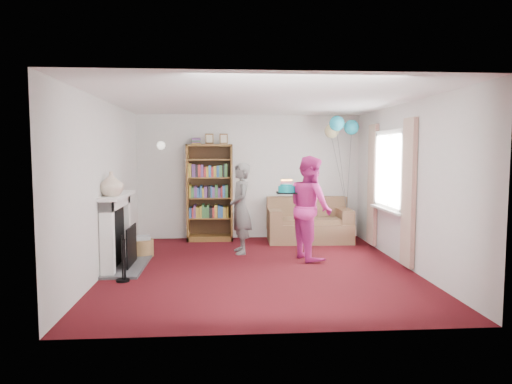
{
  "coord_description": "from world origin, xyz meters",
  "views": [
    {
      "loc": [
        -0.53,
        -6.74,
        1.75
      ],
      "look_at": [
        -0.0,
        0.6,
        1.1
      ],
      "focal_mm": 32.0,
      "sensor_mm": 36.0,
      "label": 1
    }
  ],
  "objects": [
    {
      "name": "bookcase",
      "position": [
        -0.8,
        2.3,
        0.93
      ],
      "size": [
        0.9,
        0.42,
        2.11
      ],
      "color": "#472B14",
      "rests_on": "ground"
    },
    {
      "name": "person_striped",
      "position": [
        -0.24,
        1.06,
        0.78
      ],
      "size": [
        0.45,
        0.62,
        1.56
      ],
      "primitive_type": "imported",
      "rotation": [
        0.0,
        0.0,
        -1.43
      ],
      "color": "black",
      "rests_on": "ground"
    },
    {
      "name": "person_magenta",
      "position": [
        0.89,
        0.57,
        0.85
      ],
      "size": [
        0.83,
        0.96,
        1.69
      ],
      "primitive_type": "imported",
      "rotation": [
        0.0,
        0.0,
        1.82
      ],
      "color": "#BB2579",
      "rests_on": "ground"
    },
    {
      "name": "wall_left",
      "position": [
        -2.26,
        0.0,
        1.25
      ],
      "size": [
        0.02,
        5.0,
        2.5
      ],
      "primitive_type": "cube",
      "color": "silver",
      "rests_on": "ground"
    },
    {
      "name": "birthday_cake",
      "position": [
        0.49,
        0.57,
        1.15
      ],
      "size": [
        0.33,
        0.33,
        0.22
      ],
      "rotation": [
        0.0,
        0.0,
        -0.07
      ],
      "color": "black",
      "rests_on": "ground"
    },
    {
      "name": "ground",
      "position": [
        0.0,
        0.0,
        0.0
      ],
      "size": [
        5.0,
        5.0,
        0.0
      ],
      "primitive_type": "plane",
      "color": "#37080A",
      "rests_on": "ground"
    },
    {
      "name": "wall_right",
      "position": [
        2.26,
        0.0,
        1.25
      ],
      "size": [
        0.02,
        5.0,
        2.5
      ],
      "primitive_type": "cube",
      "color": "silver",
      "rests_on": "ground"
    },
    {
      "name": "ceiling",
      "position": [
        0.0,
        0.0,
        2.5
      ],
      "size": [
        4.5,
        5.0,
        0.01
      ],
      "primitive_type": "cube",
      "color": "white",
      "rests_on": "wall_back"
    },
    {
      "name": "wall_sconce",
      "position": [
        -1.75,
        2.36,
        1.88
      ],
      "size": [
        0.16,
        0.23,
        0.16
      ],
      "color": "gold",
      "rests_on": "ground"
    },
    {
      "name": "wicker_basket",
      "position": [
        -1.9,
        0.92,
        0.16
      ],
      "size": [
        0.38,
        0.38,
        0.34
      ],
      "rotation": [
        0.0,
        0.0,
        0.28
      ],
      "color": "#A17A4B",
      "rests_on": "ground"
    },
    {
      "name": "fireplace",
      "position": [
        -2.09,
        0.19,
        0.51
      ],
      "size": [
        0.55,
        1.8,
        1.12
      ],
      "color": "#3F3F42",
      "rests_on": "ground"
    },
    {
      "name": "mantel_vase",
      "position": [
        -2.12,
        -0.15,
        1.3
      ],
      "size": [
        0.36,
        0.36,
        0.35
      ],
      "primitive_type": "imported",
      "rotation": [
        0.0,
        0.0,
        -0.09
      ],
      "color": "beige",
      "rests_on": "fireplace"
    },
    {
      "name": "window_bay",
      "position": [
        2.21,
        0.6,
        1.2
      ],
      "size": [
        0.14,
        2.02,
        2.2
      ],
      "color": "white",
      "rests_on": "ground"
    },
    {
      "name": "balloons",
      "position": [
        1.69,
        1.85,
        2.22
      ],
      "size": [
        0.61,
        0.66,
        1.77
      ],
      "color": "#3F3F3F",
      "rests_on": "ground"
    },
    {
      "name": "sofa",
      "position": [
        1.14,
        2.07,
        0.32
      ],
      "size": [
        1.61,
        0.85,
        0.85
      ],
      "rotation": [
        0.0,
        0.0,
        -0.03
      ],
      "color": "brown",
      "rests_on": "ground"
    },
    {
      "name": "wall_back",
      "position": [
        0.0,
        2.51,
        1.25
      ],
      "size": [
        4.5,
        0.02,
        2.5
      ],
      "primitive_type": "cube",
      "color": "silver",
      "rests_on": "ground"
    }
  ]
}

